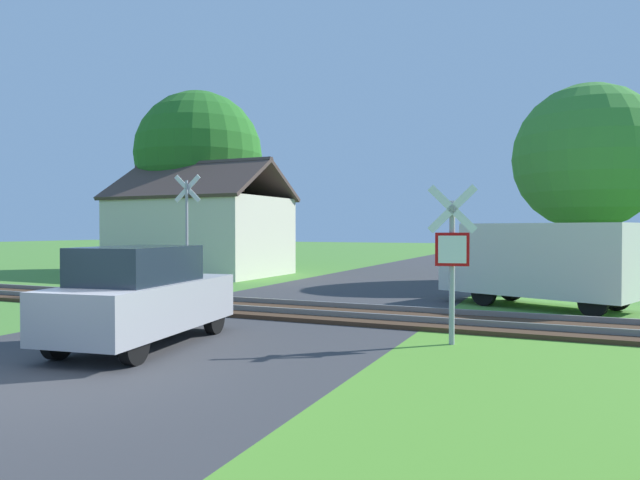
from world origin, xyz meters
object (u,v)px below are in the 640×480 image
stop_sign_near (452,254)px  tree_left (199,155)px  house (201,233)px  parked_car (143,296)px  mail_truck (542,261)px  tree_right (588,157)px  crossing_sign_far (187,226)px

stop_sign_near → tree_left: bearing=-54.6°
stop_sign_near → house: size_ratio=0.38×
parked_car → mail_truck: bearing=44.6°
house → tree_left: bearing=128.3°
parked_car → stop_sign_near: bearing=16.6°
stop_sign_near → parked_car: bearing=11.8°
tree_right → parked_car: (-7.66, -16.60, -4.00)m
house → tree_right: bearing=11.5°
stop_sign_near → crossing_sign_far: bearing=-38.5°
house → tree_right: (16.14, 2.86, 2.99)m
crossing_sign_far → parked_car: 7.91m
crossing_sign_far → parked_car: bearing=-71.2°
crossing_sign_far → mail_truck: crossing_sign_far is taller
crossing_sign_far → parked_car: crossing_sign_far is taller
stop_sign_near → tree_right: (2.61, 14.32, 3.26)m
mail_truck → parked_car: mail_truck is taller
crossing_sign_far → parked_car: (4.01, -6.70, -1.29)m
house → tree_right: tree_right is taller
stop_sign_near → tree_left: size_ratio=0.32×
tree_left → house: bearing=-53.2°
tree_left → tree_right: 17.98m
stop_sign_near → crossing_sign_far: crossing_sign_far is taller
tree_left → parked_car: (10.29, -16.16, -4.96)m
tree_right → mail_truck: bearing=-99.0°
tree_left → mail_truck: bearing=-25.6°
house → parked_car: (8.48, -13.74, -1.01)m
crossing_sign_far → tree_right: 15.54m
mail_truck → parked_car: size_ratio=1.25×
tree_right → mail_truck: size_ratio=1.48×
tree_right → mail_truck: tree_right is taller
house → stop_sign_near: bearing=-38.8°
house → parked_car: size_ratio=1.83×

